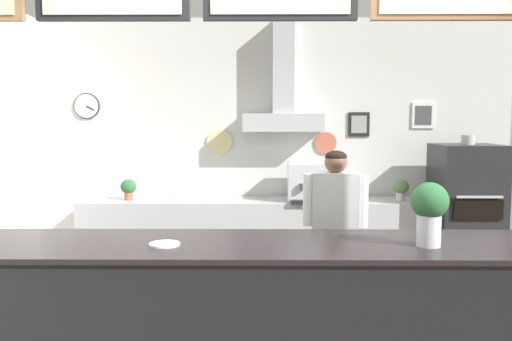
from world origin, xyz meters
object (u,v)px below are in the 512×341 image
object	(u,v)px
shop_worker	(335,235)
potted_basil	(401,188)
condiment_plate	(164,244)
espresso_machine	(310,182)
potted_oregano	(128,188)
basil_vase	(429,211)
pizza_oven	(465,215)

from	to	relation	value
shop_worker	potted_basil	distance (m)	1.70
shop_worker	condiment_plate	bearing A→B (deg)	58.32
potted_basil	condiment_plate	world-z (taller)	potted_basil
espresso_machine	potted_oregano	bearing A→B (deg)	179.75
potted_oregano	condiment_plate	bearing A→B (deg)	-72.18
espresso_machine	basil_vase	bearing A→B (deg)	-82.10
pizza_oven	espresso_machine	size ratio (longest dim) A/B	3.17
condiment_plate	basil_vase	distance (m)	1.48
espresso_machine	basil_vase	distance (m)	2.89
pizza_oven	potted_oregano	size ratio (longest dim) A/B	7.11
potted_basil	basil_vase	distance (m)	2.93
potted_oregano	basil_vase	bearing A→B (deg)	-50.25
potted_basil	shop_worker	bearing A→B (deg)	-122.67
potted_oregano	shop_worker	bearing A→B (deg)	-34.56
pizza_oven	shop_worker	world-z (taller)	pizza_oven
pizza_oven	basil_vase	xyz separation A→B (m)	(-1.25, -2.70, 0.52)
potted_oregano	potted_basil	bearing A→B (deg)	-0.12
espresso_machine	condiment_plate	distance (m)	3.04
shop_worker	condiment_plate	distance (m)	1.85
condiment_plate	potted_oregano	bearing A→B (deg)	107.82
potted_basil	potted_oregano	size ratio (longest dim) A/B	1.03
potted_basil	potted_oregano	bearing A→B (deg)	179.88
condiment_plate	basil_vase	size ratio (longest dim) A/B	0.49
espresso_machine	pizza_oven	bearing A→B (deg)	-5.36
shop_worker	basil_vase	xyz separation A→B (m)	(0.31, -1.44, 0.45)
shop_worker	basil_vase	bearing A→B (deg)	109.41
shop_worker	basil_vase	distance (m)	1.54
shop_worker	potted_oregano	xyz separation A→B (m)	(-2.07, 1.42, 0.20)
shop_worker	basil_vase	size ratio (longest dim) A/B	4.28
pizza_oven	espresso_machine	distance (m)	1.69
pizza_oven	condiment_plate	world-z (taller)	pizza_oven
pizza_oven	potted_basil	distance (m)	0.72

